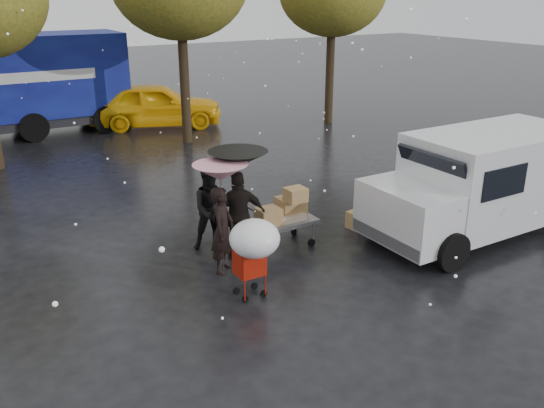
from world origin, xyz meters
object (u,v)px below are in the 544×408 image
yellow_taxi (156,105)px  person_black (239,216)px  vendor_cart (282,213)px  white_van (481,182)px  person_pink (222,230)px  shopping_cart (254,243)px  blue_truck (13,87)px

yellow_taxi → person_black: bearing=-171.9°
vendor_cart → white_van: white_van is taller
person_black → yellow_taxi: size_ratio=0.36×
person_pink → person_black: 0.61m
shopping_cart → blue_truck: bearing=96.0°
vendor_cart → white_van: size_ratio=0.31×
vendor_cart → white_van: (3.95, -1.57, 0.43)m
shopping_cart → blue_truck: 14.60m
person_pink → blue_truck: 13.38m
blue_truck → yellow_taxi: bearing=-13.6°
white_van → vendor_cart: bearing=158.3°
person_black → vendor_cart: size_ratio=1.17×
white_van → blue_truck: blue_truck is taller
vendor_cart → blue_truck: bearing=103.4°
shopping_cart → white_van: bearing=0.2°
person_black → blue_truck: bearing=-64.6°
person_pink → shopping_cart: 1.27m
person_black → yellow_taxi: 12.10m
person_black → yellow_taxi: (2.70, 11.79, -0.06)m
blue_truck → white_van: bearing=-64.1°
person_pink → yellow_taxi: bearing=28.8°
person_black → white_van: 5.19m
yellow_taxi → shopping_cart: bearing=-172.7°
person_pink → person_black: bearing=-15.3°
person_pink → vendor_cart: 1.56m
person_pink → white_van: size_ratio=0.34×
vendor_cart → yellow_taxi: (1.70, 11.75, 0.11)m
vendor_cart → yellow_taxi: bearing=81.8°
person_black → vendor_cart: bearing=-161.4°
white_van → person_black: bearing=162.8°
person_pink → white_van: (5.47, -1.22, 0.33)m
white_van → yellow_taxi: (-2.25, 13.32, -0.32)m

